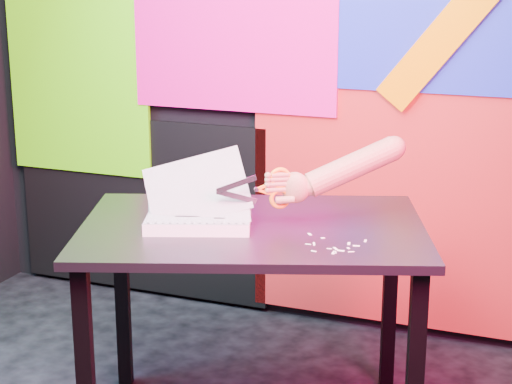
% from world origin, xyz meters
% --- Properties ---
extents(room, '(3.01, 3.01, 2.71)m').
position_xyz_m(room, '(0.00, 0.00, 1.35)').
color(room, black).
rests_on(room, ground).
extents(backdrop, '(2.88, 0.05, 2.08)m').
position_xyz_m(backdrop, '(0.06, 1.46, 0.96)').
color(backdrop, red).
rests_on(backdrop, ground).
extents(work_table, '(1.32, 1.09, 0.75)m').
position_xyz_m(work_table, '(0.22, 0.50, 0.65)').
color(work_table, black).
rests_on(work_table, ground).
extents(printout_stack, '(0.42, 0.35, 0.26)m').
position_xyz_m(printout_stack, '(0.05, 0.43, 0.78)').
color(printout_stack, white).
rests_on(printout_stack, work_table).
extents(scissors, '(0.21, 0.14, 0.14)m').
position_xyz_m(scissors, '(0.29, 0.52, 0.88)').
color(scissors, silver).
rests_on(scissors, printout_stack).
extents(hand_forearm, '(0.40, 0.28, 0.21)m').
position_xyz_m(hand_forearm, '(0.48, 0.64, 0.93)').
color(hand_forearm, '#B96D58').
rests_on(hand_forearm, work_table).
extents(paper_clippings, '(0.20, 0.17, 0.00)m').
position_xyz_m(paper_clippings, '(0.53, 0.39, 0.75)').
color(paper_clippings, white).
rests_on(paper_clippings, work_table).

